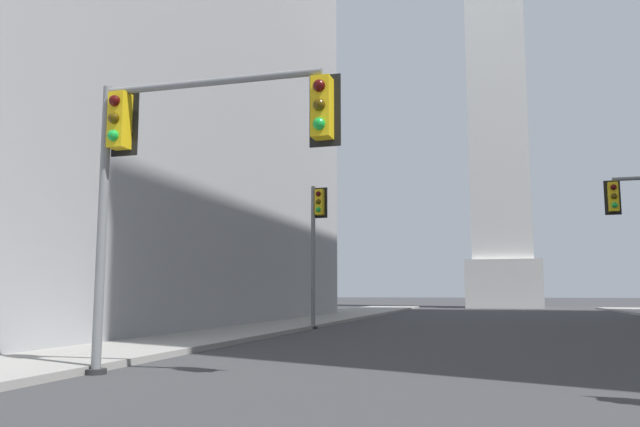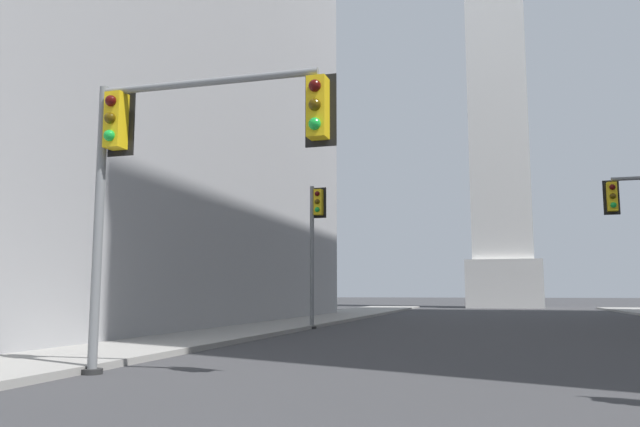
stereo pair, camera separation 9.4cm
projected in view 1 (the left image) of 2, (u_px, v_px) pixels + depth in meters
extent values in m
cube|color=gray|center=(253.00, 327.00, 26.08)|extent=(5.00, 78.63, 0.15)
cube|color=#9E9EA0|center=(11.00, 41.00, 30.21)|extent=(23.29, 37.41, 27.28)
cube|color=silver|center=(503.00, 284.00, 63.62)|extent=(7.34, 7.34, 4.76)
cube|color=yellow|center=(613.00, 197.00, 23.51)|extent=(0.34, 0.34, 1.10)
cube|color=black|center=(612.00, 198.00, 23.68)|extent=(0.58, 0.04, 1.32)
sphere|color=#410907|center=(614.00, 187.00, 23.37)|extent=(0.22, 0.22, 0.22)
sphere|color=#483506|center=(614.00, 196.00, 23.33)|extent=(0.22, 0.22, 0.22)
sphere|color=green|center=(615.00, 205.00, 23.28)|extent=(0.22, 0.22, 0.22)
cylinder|color=slate|center=(313.00, 257.00, 26.42)|extent=(0.18, 0.18, 6.04)
cylinder|color=#262626|center=(313.00, 328.00, 26.05)|extent=(0.40, 0.40, 0.10)
cube|color=yellow|center=(320.00, 202.00, 26.64)|extent=(0.35, 0.35, 1.10)
cube|color=black|center=(321.00, 203.00, 26.81)|extent=(0.58, 0.05, 1.32)
sphere|color=#410907|center=(318.00, 194.00, 26.50)|extent=(0.22, 0.22, 0.22)
sphere|color=#483506|center=(318.00, 202.00, 26.46)|extent=(0.22, 0.22, 0.22)
sphere|color=green|center=(318.00, 210.00, 26.42)|extent=(0.22, 0.22, 0.22)
cylinder|color=slate|center=(102.00, 227.00, 11.89)|extent=(0.18, 0.18, 5.51)
cylinder|color=#262626|center=(96.00, 372.00, 11.55)|extent=(0.40, 0.40, 0.10)
cube|color=yellow|center=(120.00, 121.00, 12.08)|extent=(0.35, 0.35, 1.10)
cube|color=black|center=(125.00, 123.00, 12.25)|extent=(0.58, 0.05, 1.32)
sphere|color=#410907|center=(115.00, 101.00, 11.94)|extent=(0.22, 0.22, 0.22)
sphere|color=#483506|center=(114.00, 118.00, 11.90)|extent=(0.22, 0.22, 0.22)
sphere|color=green|center=(113.00, 136.00, 11.85)|extent=(0.22, 0.22, 0.22)
cylinder|color=slate|center=(210.00, 82.00, 11.65)|extent=(4.36, 0.14, 0.14)
sphere|color=slate|center=(108.00, 92.00, 12.23)|extent=(0.18, 0.18, 0.18)
cube|color=yellow|center=(322.00, 108.00, 10.99)|extent=(0.35, 0.35, 1.10)
cube|color=black|center=(325.00, 111.00, 11.16)|extent=(0.58, 0.05, 1.32)
sphere|color=#410907|center=(319.00, 86.00, 10.85)|extent=(0.22, 0.22, 0.22)
sphere|color=#483506|center=(319.00, 105.00, 10.81)|extent=(0.22, 0.22, 0.22)
sphere|color=green|center=(319.00, 124.00, 10.77)|extent=(0.22, 0.22, 0.22)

